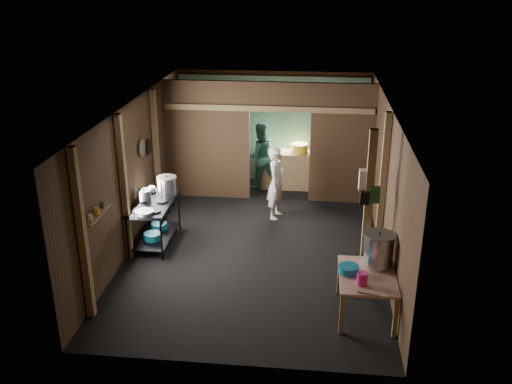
# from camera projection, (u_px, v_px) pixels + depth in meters

# --- Properties ---
(floor) EXTENTS (4.50, 7.00, 0.00)m
(floor) POSITION_uv_depth(u_px,v_px,m) (257.00, 243.00, 10.50)
(floor) COLOR black
(floor) RESTS_ON ground
(ceiling) EXTENTS (4.50, 7.00, 0.00)m
(ceiling) POSITION_uv_depth(u_px,v_px,m) (257.00, 106.00, 9.54)
(ceiling) COLOR #383634
(ceiling) RESTS_ON ground
(wall_back) EXTENTS (4.50, 0.00, 2.60)m
(wall_back) POSITION_uv_depth(u_px,v_px,m) (273.00, 126.00, 13.25)
(wall_back) COLOR #49321D
(wall_back) RESTS_ON ground
(wall_front) EXTENTS (4.50, 0.00, 2.60)m
(wall_front) POSITION_uv_depth(u_px,v_px,m) (227.00, 277.00, 6.79)
(wall_front) COLOR #49321D
(wall_front) RESTS_ON ground
(wall_left) EXTENTS (0.00, 7.00, 2.60)m
(wall_left) POSITION_uv_depth(u_px,v_px,m) (135.00, 173.00, 10.25)
(wall_left) COLOR #49321D
(wall_left) RESTS_ON ground
(wall_right) EXTENTS (0.00, 7.00, 2.60)m
(wall_right) POSITION_uv_depth(u_px,v_px,m) (385.00, 182.00, 9.79)
(wall_right) COLOR #49321D
(wall_right) RESTS_ON ground
(partition_left) EXTENTS (1.85, 0.10, 2.60)m
(partition_left) POSITION_uv_depth(u_px,v_px,m) (207.00, 140.00, 12.19)
(partition_left) COLOR #3F2716
(partition_left) RESTS_ON floor
(partition_right) EXTENTS (1.35, 0.10, 2.60)m
(partition_right) POSITION_uv_depth(u_px,v_px,m) (342.00, 145.00, 11.89)
(partition_right) COLOR #3F2716
(partition_right) RESTS_ON floor
(partition_header) EXTENTS (1.30, 0.10, 0.60)m
(partition_header) POSITION_uv_depth(u_px,v_px,m) (280.00, 96.00, 11.66)
(partition_header) COLOR #3F2716
(partition_header) RESTS_ON wall_back
(turquoise_panel) EXTENTS (4.40, 0.06, 2.50)m
(turquoise_panel) POSITION_uv_depth(u_px,v_px,m) (273.00, 129.00, 13.22)
(turquoise_panel) COLOR #71B4B3
(turquoise_panel) RESTS_ON wall_back
(back_counter) EXTENTS (1.20, 0.50, 0.85)m
(back_counter) POSITION_uv_depth(u_px,v_px,m) (283.00, 170.00, 13.04)
(back_counter) COLOR #9E7848
(back_counter) RESTS_ON floor
(wall_clock) EXTENTS (0.20, 0.03, 0.20)m
(wall_clock) POSITION_uv_depth(u_px,v_px,m) (284.00, 103.00, 12.91)
(wall_clock) COLOR silver
(wall_clock) RESTS_ON wall_back
(post_left_a) EXTENTS (0.10, 0.12, 2.60)m
(post_left_a) POSITION_uv_depth(u_px,v_px,m) (82.00, 236.00, 7.84)
(post_left_a) COLOR #9E7848
(post_left_a) RESTS_ON floor
(post_left_b) EXTENTS (0.10, 0.12, 2.60)m
(post_left_b) POSITION_uv_depth(u_px,v_px,m) (124.00, 189.00, 9.50)
(post_left_b) COLOR #9E7848
(post_left_b) RESTS_ON floor
(post_left_c) EXTENTS (0.10, 0.12, 2.60)m
(post_left_c) POSITION_uv_depth(u_px,v_px,m) (156.00, 153.00, 11.35)
(post_left_c) COLOR #9E7848
(post_left_c) RESTS_ON floor
(post_right) EXTENTS (0.10, 0.12, 2.60)m
(post_right) POSITION_uv_depth(u_px,v_px,m) (382.00, 186.00, 9.62)
(post_right) COLOR #9E7848
(post_right) RESTS_ON floor
(post_free) EXTENTS (0.12, 0.12, 2.60)m
(post_free) POSITION_uv_depth(u_px,v_px,m) (368.00, 211.00, 8.63)
(post_free) COLOR #9E7848
(post_free) RESTS_ON floor
(cross_beam) EXTENTS (4.40, 0.12, 0.12)m
(cross_beam) POSITION_uv_depth(u_px,v_px,m) (268.00, 108.00, 11.73)
(cross_beam) COLOR #9E7848
(cross_beam) RESTS_ON wall_left
(pan_lid_big) EXTENTS (0.03, 0.34, 0.34)m
(pan_lid_big) POSITION_uv_depth(u_px,v_px,m) (142.00, 148.00, 10.48)
(pan_lid_big) COLOR slate
(pan_lid_big) RESTS_ON wall_left
(pan_lid_small) EXTENTS (0.03, 0.30, 0.30)m
(pan_lid_small) POSITION_uv_depth(u_px,v_px,m) (148.00, 147.00, 10.89)
(pan_lid_small) COLOR black
(pan_lid_small) RESTS_ON wall_left
(wall_shelf) EXTENTS (0.14, 0.80, 0.03)m
(wall_shelf) POSITION_uv_depth(u_px,v_px,m) (97.00, 215.00, 8.26)
(wall_shelf) COLOR #9E7848
(wall_shelf) RESTS_ON wall_left
(jar_white) EXTENTS (0.07, 0.07, 0.10)m
(jar_white) POSITION_uv_depth(u_px,v_px,m) (90.00, 218.00, 8.01)
(jar_white) COLOR silver
(jar_white) RESTS_ON wall_shelf
(jar_yellow) EXTENTS (0.08, 0.08, 0.10)m
(jar_yellow) POSITION_uv_depth(u_px,v_px,m) (97.00, 211.00, 8.24)
(jar_yellow) COLOR yellow
(jar_yellow) RESTS_ON wall_shelf
(jar_green) EXTENTS (0.06, 0.06, 0.10)m
(jar_green) POSITION_uv_depth(u_px,v_px,m) (102.00, 205.00, 8.44)
(jar_green) COLOR #1E4728
(jar_green) RESTS_ON wall_shelf
(bag_white) EXTENTS (0.22, 0.15, 0.32)m
(bag_white) POSITION_uv_depth(u_px,v_px,m) (366.00, 180.00, 8.54)
(bag_white) COLOR silver
(bag_white) RESTS_ON post_free
(bag_green) EXTENTS (0.16, 0.12, 0.24)m
(bag_green) POSITION_uv_depth(u_px,v_px,m) (374.00, 195.00, 8.46)
(bag_green) COLOR #1E4728
(bag_green) RESTS_ON post_free
(bag_black) EXTENTS (0.14, 0.10, 0.20)m
(bag_black) POSITION_uv_depth(u_px,v_px,m) (365.00, 198.00, 8.48)
(bag_black) COLOR black
(bag_black) RESTS_ON post_free
(gas_range) EXTENTS (0.73, 1.41, 0.83)m
(gas_range) POSITION_uv_depth(u_px,v_px,m) (155.00, 223.00, 10.34)
(gas_range) COLOR black
(gas_range) RESTS_ON floor
(prep_table) EXTENTS (0.81, 1.12, 0.66)m
(prep_table) POSITION_uv_depth(u_px,v_px,m) (366.00, 295.00, 8.22)
(prep_table) COLOR tan
(prep_table) RESTS_ON floor
(stove_pot_large) EXTENTS (0.38, 0.38, 0.37)m
(stove_pot_large) POSITION_uv_depth(u_px,v_px,m) (167.00, 186.00, 10.47)
(stove_pot_large) COLOR #B5B5BC
(stove_pot_large) RESTS_ON gas_range
(stove_pot_med) EXTENTS (0.34, 0.34, 0.23)m
(stove_pot_med) POSITION_uv_depth(u_px,v_px,m) (144.00, 196.00, 10.20)
(stove_pot_med) COLOR #B5B5BC
(stove_pot_med) RESTS_ON gas_range
(stove_saucepan) EXTENTS (0.17, 0.17, 0.10)m
(stove_saucepan) POSITION_uv_depth(u_px,v_px,m) (151.00, 189.00, 10.63)
(stove_saucepan) COLOR #B5B5BC
(stove_saucepan) RESTS_ON gas_range
(frying_pan) EXTENTS (0.45, 0.61, 0.07)m
(frying_pan) POSITION_uv_depth(u_px,v_px,m) (144.00, 212.00, 9.69)
(frying_pan) COLOR slate
(frying_pan) RESTS_ON gas_range
(blue_tub_front) EXTENTS (0.31, 0.31, 0.13)m
(blue_tub_front) POSITION_uv_depth(u_px,v_px,m) (152.00, 236.00, 10.24)
(blue_tub_front) COLOR #156F8A
(blue_tub_front) RESTS_ON gas_range
(blue_tub_back) EXTENTS (0.30, 0.30, 0.12)m
(blue_tub_back) POSITION_uv_depth(u_px,v_px,m) (159.00, 226.00, 10.66)
(blue_tub_back) COLOR #156F8A
(blue_tub_back) RESTS_ON gas_range
(stock_pot) EXTENTS (0.54, 0.54, 0.53)m
(stock_pot) POSITION_uv_depth(u_px,v_px,m) (379.00, 250.00, 8.27)
(stock_pot) COLOR #B5B5BC
(stock_pot) RESTS_ON prep_table
(wash_basin) EXTENTS (0.30, 0.30, 0.11)m
(wash_basin) POSITION_uv_depth(u_px,v_px,m) (349.00, 269.00, 8.13)
(wash_basin) COLOR #156F8A
(wash_basin) RESTS_ON prep_table
(pink_bucket) EXTENTS (0.20, 0.20, 0.18)m
(pink_bucket) POSITION_uv_depth(u_px,v_px,m) (362.00, 279.00, 7.82)
(pink_bucket) COLOR #BE1D74
(pink_bucket) RESTS_ON prep_table
(knife) EXTENTS (0.30, 0.10, 0.01)m
(knife) POSITION_uv_depth(u_px,v_px,m) (369.00, 294.00, 7.60)
(knife) COLOR #B5B5BC
(knife) RESTS_ON prep_table
(yellow_tub) EXTENTS (0.38, 0.38, 0.21)m
(yellow_tub) POSITION_uv_depth(u_px,v_px,m) (300.00, 148.00, 12.81)
(yellow_tub) COLOR yellow
(yellow_tub) RESTS_ON back_counter
(cook) EXTENTS (0.46, 0.61, 1.49)m
(cook) POSITION_uv_depth(u_px,v_px,m) (277.00, 183.00, 11.33)
(cook) COLOR silver
(cook) RESTS_ON floor
(worker_back) EXTENTS (0.93, 0.84, 1.56)m
(worker_back) POSITION_uv_depth(u_px,v_px,m) (260.00, 156.00, 12.84)
(worker_back) COLOR #2B6758
(worker_back) RESTS_ON floor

